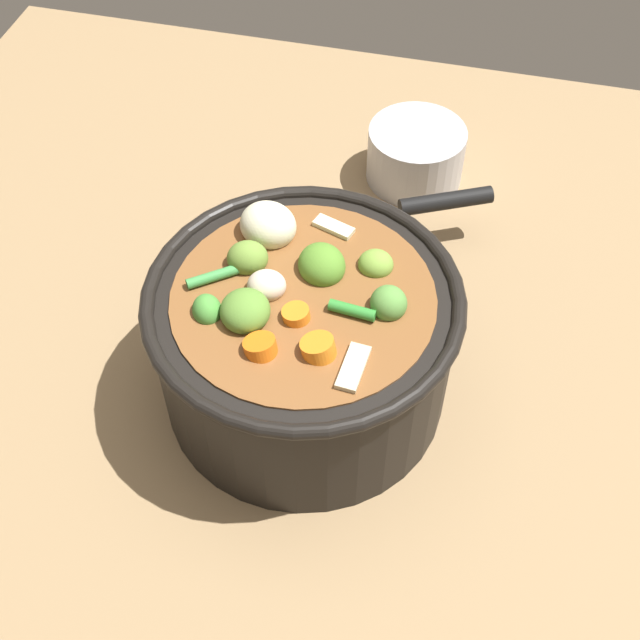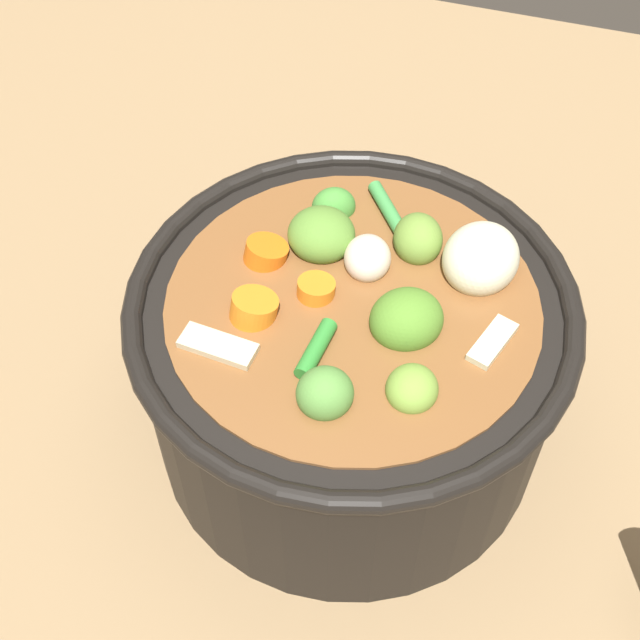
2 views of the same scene
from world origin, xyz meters
name	(u,v)px [view 2 (image 2 of 2)]	position (x,y,z in m)	size (l,w,h in m)	color
ground_plane	(347,424)	(0.00, 0.00, 0.00)	(1.10, 1.10, 0.00)	#8C704C
cooking_pot	(351,362)	(0.00, 0.00, 0.07)	(0.27, 0.27, 0.16)	black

